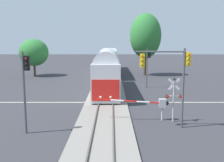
# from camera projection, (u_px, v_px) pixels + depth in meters

# --- Properties ---
(ground_plane) EXTENTS (220.00, 220.00, 0.00)m
(ground_plane) POSITION_uv_depth(u_px,v_px,m) (107.00, 102.00, 27.99)
(ground_plane) COLOR #333338
(road_centre_stripe) EXTENTS (44.00, 0.20, 0.01)m
(road_centre_stripe) POSITION_uv_depth(u_px,v_px,m) (107.00, 102.00, 27.99)
(road_centre_stripe) COLOR beige
(road_centre_stripe) RESTS_ON ground
(railway_track) EXTENTS (4.40, 80.00, 0.32)m
(railway_track) POSITION_uv_depth(u_px,v_px,m) (107.00, 101.00, 27.98)
(railway_track) COLOR gray
(railway_track) RESTS_ON ground
(commuter_train) EXTENTS (3.04, 40.57, 5.16)m
(commuter_train) POSITION_uv_depth(u_px,v_px,m) (109.00, 64.00, 44.22)
(commuter_train) COLOR silver
(commuter_train) RESTS_ON railway_track
(crossing_gate_near) EXTENTS (5.94, 0.40, 1.85)m
(crossing_gate_near) POSITION_uv_depth(u_px,v_px,m) (155.00, 103.00, 21.40)
(crossing_gate_near) COLOR #B7B7BC
(crossing_gate_near) RESTS_ON ground
(crossing_signal_mast) EXTENTS (1.36, 0.44, 3.67)m
(crossing_signal_mast) POSITION_uv_depth(u_px,v_px,m) (175.00, 95.00, 20.84)
(crossing_signal_mast) COLOR #B2B2B7
(crossing_signal_mast) RESTS_ON ground
(traffic_signal_far_side) EXTENTS (0.53, 0.38, 5.53)m
(traffic_signal_far_side) POSITION_uv_depth(u_px,v_px,m) (149.00, 62.00, 36.25)
(traffic_signal_far_side) COLOR #4C4C51
(traffic_signal_far_side) RESTS_ON ground
(traffic_signal_near_right) EXTENTS (4.06, 0.38, 5.99)m
(traffic_signal_near_right) POSITION_uv_depth(u_px,v_px,m) (172.00, 69.00, 19.04)
(traffic_signal_near_right) COLOR #4C4C51
(traffic_signal_near_right) RESTS_ON ground
(traffic_signal_near_left) EXTENTS (0.53, 0.38, 5.80)m
(traffic_signal_near_left) POSITION_uv_depth(u_px,v_px,m) (26.00, 79.00, 17.95)
(traffic_signal_near_left) COLOR #4C4C51
(traffic_signal_near_left) RESTS_ON ground
(elm_centre_background) EXTENTS (5.95, 5.95, 11.85)m
(elm_centre_background) POSITION_uv_depth(u_px,v_px,m) (146.00, 36.00, 49.58)
(elm_centre_background) COLOR #4C3828
(elm_centre_background) RESTS_ON ground
(pine_left_background) EXTENTS (5.43, 5.43, 7.02)m
(pine_left_background) POSITION_uv_depth(u_px,v_px,m) (35.00, 52.00, 49.07)
(pine_left_background) COLOR #4C3828
(pine_left_background) RESTS_ON ground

